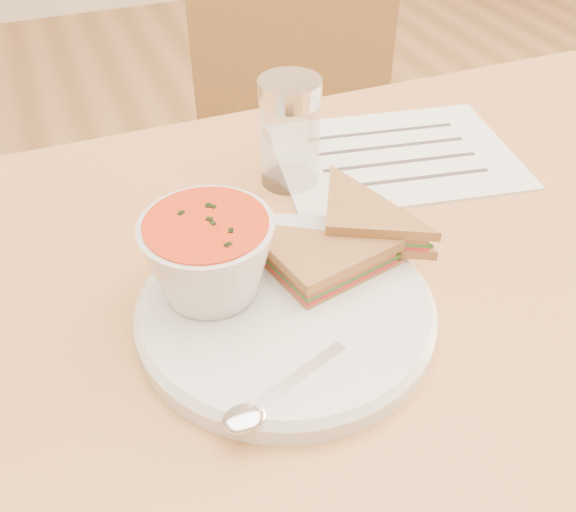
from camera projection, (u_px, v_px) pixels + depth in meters
name	position (u px, v px, depth m)	size (l,w,h in m)	color
dining_table	(364.00, 491.00, 0.83)	(1.00, 0.70, 0.75)	#A26C32
chair_far	(308.00, 235.00, 1.18)	(0.36, 0.36, 0.81)	brown
plate	(286.00, 311.00, 0.54)	(0.25, 0.25, 0.02)	silver
soup_bowl	(210.00, 261.00, 0.52)	(0.11, 0.11, 0.07)	silver
sandwich_half_a	(307.00, 302.00, 0.51)	(0.11, 0.11, 0.03)	#A16A38
sandwich_half_b	(325.00, 240.00, 0.55)	(0.10, 0.10, 0.03)	#A16A38
spoon	(295.00, 381.00, 0.47)	(0.16, 0.03, 0.01)	silver
paper_menu	(395.00, 155.00, 0.74)	(0.27, 0.20, 0.00)	white
condiment_shaker	(290.00, 133.00, 0.66)	(0.06, 0.06, 0.12)	silver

